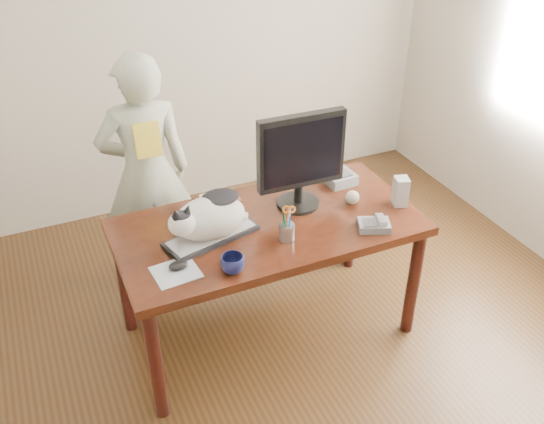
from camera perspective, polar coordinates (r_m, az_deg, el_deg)
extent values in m
plane|color=black|center=(3.29, 4.10, -17.42)|extent=(4.50, 4.50, 0.00)
plane|color=beige|center=(4.37, -9.55, 16.79)|extent=(4.00, 0.00, 4.00)
cube|color=black|center=(3.20, -0.37, -1.43)|extent=(1.60, 0.80, 0.05)
cylinder|color=black|center=(3.03, -10.91, -13.89)|extent=(0.07, 0.07, 0.70)
cylinder|color=black|center=(3.51, 13.15, -6.53)|extent=(0.07, 0.07, 0.70)
cylinder|color=black|center=(3.53, -13.75, -6.35)|extent=(0.07, 0.07, 0.70)
cylinder|color=black|center=(3.95, 7.50, -0.90)|extent=(0.07, 0.07, 0.70)
cube|color=black|center=(3.66, -2.62, -2.73)|extent=(1.45, 0.03, 0.50)
cube|color=black|center=(3.08, -5.72, -2.30)|extent=(0.51, 0.29, 0.02)
cube|color=#BCBCC1|center=(3.08, -5.74, -2.08)|extent=(0.47, 0.26, 0.01)
ellipsoid|color=silver|center=(3.02, -5.84, -0.56)|extent=(0.41, 0.31, 0.23)
ellipsoid|color=silver|center=(2.91, -8.48, -1.10)|extent=(0.16, 0.16, 0.12)
ellipsoid|color=black|center=(2.89, -8.55, -0.43)|extent=(0.11, 0.11, 0.05)
cone|color=black|center=(2.85, -9.00, -0.24)|extent=(0.07, 0.07, 0.08)
cone|color=black|center=(2.87, -7.97, 0.17)|extent=(0.07, 0.07, 0.08)
ellipsoid|color=black|center=(3.00, -4.92, 1.40)|extent=(0.23, 0.20, 0.05)
cylinder|color=silver|center=(3.18, -3.63, -0.18)|extent=(0.13, 0.14, 0.05)
cylinder|color=black|center=(3.34, 2.46, 0.87)|extent=(0.24, 0.24, 0.02)
cylinder|color=black|center=(3.31, 2.49, 1.80)|extent=(0.05, 0.05, 0.11)
cube|color=black|center=(3.16, 2.77, 5.76)|extent=(0.48, 0.07, 0.41)
cube|color=black|center=(3.14, 2.99, 5.54)|extent=(0.44, 0.02, 0.34)
cylinder|color=#95969A|center=(3.05, 1.40, -1.89)|extent=(0.10, 0.10, 0.09)
cylinder|color=black|center=(3.01, 1.11, -0.62)|extent=(0.03, 0.02, 0.13)
cylinder|color=#0C3FAD|center=(3.00, 1.68, -0.82)|extent=(0.03, 0.03, 0.13)
cylinder|color=#A81822|center=(3.02, 1.41, -0.54)|extent=(0.02, 0.03, 0.13)
cylinder|color=#1A8226|center=(2.99, 1.26, -0.85)|extent=(0.01, 0.03, 0.13)
cylinder|color=silver|center=(3.00, 1.56, -0.62)|extent=(0.01, 0.02, 0.10)
cylinder|color=silver|center=(3.00, 1.70, -0.61)|extent=(0.02, 0.02, 0.10)
torus|color=orange|center=(2.97, 1.37, 0.23)|extent=(0.04, 0.03, 0.04)
torus|color=orange|center=(2.97, 1.88, 0.24)|extent=(0.04, 0.03, 0.04)
cube|color=silver|center=(2.89, -9.03, -5.62)|extent=(0.22, 0.21, 0.00)
ellipsoid|color=black|center=(2.89, -8.80, -4.99)|extent=(0.10, 0.07, 0.04)
imported|color=black|center=(2.84, -3.73, -4.91)|extent=(0.16, 0.16, 0.09)
cube|color=slate|center=(3.18, 9.57, -1.24)|extent=(0.19, 0.17, 0.04)
cube|color=#444447|center=(3.16, 9.15, -1.00)|extent=(0.09, 0.10, 0.01)
cube|color=silver|center=(3.18, 10.23, -0.69)|extent=(0.09, 0.14, 0.05)
cube|color=gray|center=(3.38, 12.01, 1.91)|extent=(0.09, 0.10, 0.16)
sphere|color=beige|center=(3.36, 7.57, 1.37)|extent=(0.08, 0.08, 0.08)
cube|color=#471613|center=(3.32, -5.11, 0.65)|extent=(0.24, 0.19, 0.04)
cube|color=brown|center=(3.30, -4.94, 1.14)|extent=(0.20, 0.15, 0.03)
cube|color=white|center=(3.28, -5.32, 1.44)|extent=(0.16, 0.14, 0.02)
cube|color=slate|center=(3.58, 6.08, 3.41)|extent=(0.18, 0.23, 0.06)
cube|color=#444447|center=(3.54, 6.41, 3.65)|extent=(0.12, 0.12, 0.01)
imported|color=silver|center=(3.72, -11.77, 3.58)|extent=(0.57, 0.40, 1.50)
cube|color=yellow|center=(3.44, -11.63, 6.67)|extent=(0.15, 0.09, 0.20)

